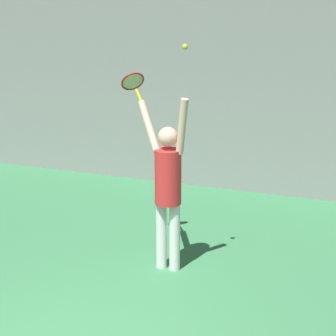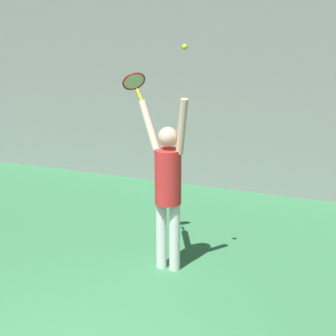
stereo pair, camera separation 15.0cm
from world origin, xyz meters
The scene contains 4 objects.
back_wall centered at (0.00, 5.76, 2.50)m, with size 18.00×0.10×5.00m.
tennis_player centered at (0.13, 2.31, 1.11)m, with size 0.80×0.47×2.16m.
tennis_racket centered at (-0.50, 2.73, 2.23)m, with size 0.39×0.38×0.35m.
tennis_ball centered at (0.36, 2.25, 2.73)m, with size 0.07×0.07×0.07m.
Camera 1 is at (2.68, -4.16, 3.25)m, focal length 65.00 mm.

